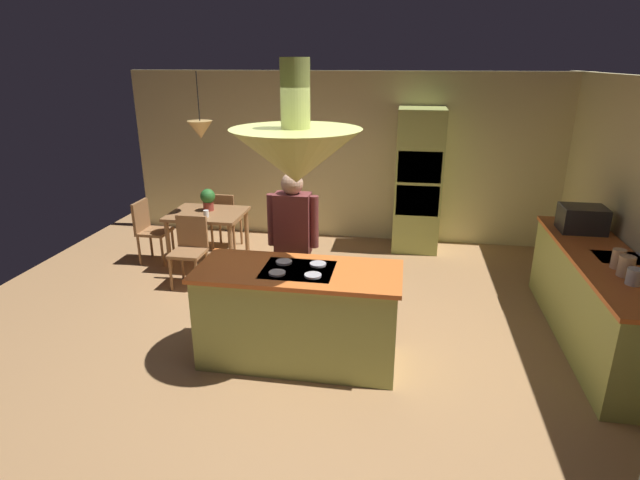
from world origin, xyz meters
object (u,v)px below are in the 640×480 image
object	(u,v)px
chair_facing_island	(190,246)
canister_tea	(618,259)
oven_tower	(418,181)
dining_table	(208,220)
microwave_on_counter	(582,219)
canister_flour	(634,277)
chair_at_corner	(149,227)
canister_sugar	(626,266)
kitchen_island	(299,315)
chair_by_back_wall	(224,217)
cup_on_table	(206,214)
person_at_island	(293,241)
potted_plant_on_table	(208,198)

from	to	relation	value
chair_facing_island	canister_tea	distance (m)	4.67
oven_tower	canister_tea	xyz separation A→B (m)	(1.74, -2.73, -0.02)
dining_table	microwave_on_counter	distance (m)	4.59
canister_flour	canister_tea	world-z (taller)	canister_tea
chair_at_corner	dining_table	bearing A→B (deg)	-90.00
chair_at_corner	microwave_on_counter	xyz separation A→B (m)	(5.41, -0.53, 0.56)
chair_at_corner	canister_flour	bearing A→B (deg)	-109.77
canister_sugar	canister_flour	bearing A→B (deg)	-90.00
canister_flour	microwave_on_counter	xyz separation A→B (m)	(0.00, 1.42, 0.07)
kitchen_island	canister_flour	bearing A→B (deg)	3.14
chair_at_corner	canister_sugar	world-z (taller)	canister_sugar
kitchen_island	chair_by_back_wall	bearing A→B (deg)	121.98
cup_on_table	canister_flour	bearing A→B (deg)	-21.31
kitchen_island	canister_tea	bearing A→B (deg)	10.29
person_at_island	cup_on_table	size ratio (longest dim) A/B	18.45
chair_by_back_wall	potted_plant_on_table	xyz separation A→B (m)	(-0.01, -0.53, 0.42)
canister_tea	kitchen_island	bearing A→B (deg)	-169.71
canister_sugar	canister_tea	world-z (taller)	canister_sugar
potted_plant_on_table	microwave_on_counter	xyz separation A→B (m)	(4.55, -0.62, 0.14)
kitchen_island	canister_sugar	xyz separation A→B (m)	(2.84, 0.34, 0.55)
chair_by_back_wall	cup_on_table	size ratio (longest dim) A/B	9.67
dining_table	person_at_island	world-z (taller)	person_at_island
potted_plant_on_table	canister_flour	distance (m)	4.99
canister_flour	canister_sugar	distance (m)	0.18
microwave_on_counter	chair_by_back_wall	bearing A→B (deg)	165.79
potted_plant_on_table	canister_flour	xyz separation A→B (m)	(4.55, -2.04, 0.07)
kitchen_island	canister_tea	world-z (taller)	canister_tea
person_at_island	canister_flour	bearing A→B (deg)	-9.54
potted_plant_on_table	microwave_on_counter	bearing A→B (deg)	-7.79
canister_sugar	potted_plant_on_table	bearing A→B (deg)	157.77
potted_plant_on_table	microwave_on_counter	world-z (taller)	microwave_on_counter
dining_table	canister_tea	distance (m)	4.82
oven_tower	dining_table	world-z (taller)	oven_tower
kitchen_island	potted_plant_on_table	distance (m)	2.82
cup_on_table	canister_sugar	xyz separation A→B (m)	(4.47, -1.56, 0.21)
chair_by_back_wall	microwave_on_counter	bearing A→B (deg)	165.79
chair_facing_island	canister_flour	bearing A→B (deg)	-16.23
potted_plant_on_table	cup_on_table	distance (m)	0.33
microwave_on_counter	chair_facing_island	bearing A→B (deg)	-178.78
kitchen_island	chair_facing_island	distance (m)	2.25
person_at_island	chair_by_back_wall	world-z (taller)	person_at_island
canister_flour	kitchen_island	bearing A→B (deg)	-176.86
potted_plant_on_table	person_at_island	bearing A→B (deg)	-45.19
dining_table	chair_facing_island	size ratio (longest dim) A/B	1.13
chair_by_back_wall	canister_sugar	xyz separation A→B (m)	(4.54, -2.39, 0.51)
chair_facing_island	cup_on_table	world-z (taller)	chair_facing_island
chair_by_back_wall	microwave_on_counter	distance (m)	4.72
canister_tea	canister_sugar	bearing A→B (deg)	-90.00
canister_tea	cup_on_table	bearing A→B (deg)	162.80
dining_table	canister_sugar	bearing A→B (deg)	-21.24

